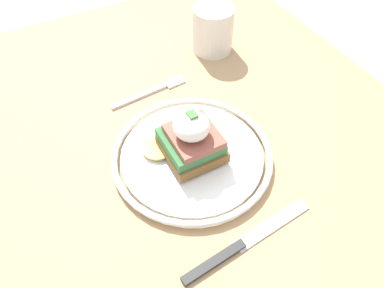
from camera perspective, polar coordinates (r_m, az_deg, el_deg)
name	(u,v)px	position (r m, az deg, el deg)	size (l,w,h in m)	color
dining_table	(177,186)	(0.70, -2.37, -6.35)	(0.91, 0.81, 0.73)	tan
plate	(192,155)	(0.58, 0.00, -1.75)	(0.25, 0.25, 0.02)	white
sandwich	(191,139)	(0.54, -0.15, 0.74)	(0.10, 0.11, 0.08)	brown
fork	(152,91)	(0.69, -6.05, 8.05)	(0.03, 0.15, 0.00)	silver
knife	(238,246)	(0.51, 7.06, -15.24)	(0.03, 0.20, 0.01)	#2D2D2D
cup	(213,29)	(0.76, 3.17, 17.14)	(0.08, 0.08, 0.09)	white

